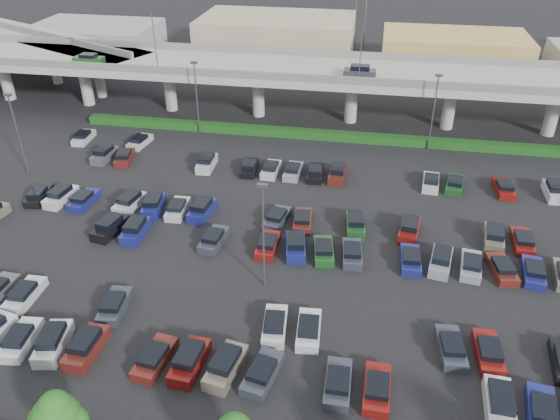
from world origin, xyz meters
name	(u,v)px	position (x,y,z in m)	size (l,w,h in m)	color
ground	(280,236)	(0.00, 0.00, 0.00)	(280.00, 280.00, 0.00)	black
overpass	(317,74)	(-0.21, 31.97, 6.97)	(150.00, 13.00, 15.80)	#96978F
on_ramp	(32,40)	(-52.10, 43.05, 6.86)	(50.93, 30.13, 8.80)	#96978F
hedge	(311,134)	(0.00, 25.00, 0.55)	(66.00, 1.60, 1.10)	#123E12
parked_cars	(258,254)	(-1.35, -4.30, 0.62)	(63.05, 41.63, 1.67)	black
light_poles	(243,169)	(-4.13, 2.00, 6.24)	(66.90, 48.38, 10.30)	#4B4A4F
distant_buildings	(400,47)	(12.38, 61.81, 3.74)	(138.00, 24.00, 9.00)	gray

